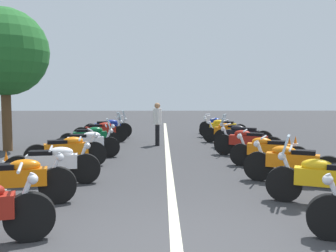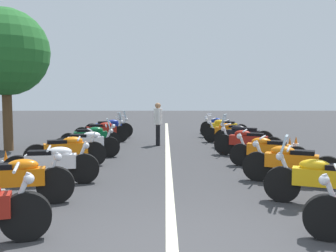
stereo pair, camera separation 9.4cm
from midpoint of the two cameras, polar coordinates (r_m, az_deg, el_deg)
The scene contains 22 objects.
ground_plane at distance 4.83m, azimuth 0.79°, elevation -18.71°, with size 80.00×80.00×0.00m, color #38383A.
lane_centre_stripe at distance 11.48m, azimuth -0.23°, elevation -4.81°, with size 27.06×0.16×0.01m, color beige.
motorcycle_left_row_1 at distance 6.98m, azimuth -22.75°, elevation -7.67°, with size 0.75×2.07×1.01m.
motorcycle_left_row_2 at distance 8.34m, azimuth -17.55°, elevation -5.53°, with size 0.65×2.03×1.01m.
motorcycle_left_row_3 at distance 10.10m, azimuth -15.52°, elevation -3.67°, with size 0.97×2.03×1.01m.
motorcycle_left_row_4 at distance 11.54m, azimuth -12.58°, elevation -2.56°, with size 0.69×2.04×1.21m.
motorcycle_left_row_5 at distance 13.37m, azimuth -11.99°, elevation -1.63°, with size 0.85×2.07×0.98m.
motorcycle_left_row_6 at distance 14.98m, azimuth -10.36°, elevation -0.79°, with size 1.01×2.10×1.22m.
motorcycle_left_row_7 at distance 16.56m, azimuth -9.31°, elevation -0.24°, with size 0.77×2.12×1.22m.
motorcycle_right_row_1 at distance 7.03m, azimuth 22.67°, elevation -7.54°, with size 1.00×1.97×1.21m.
motorcycle_right_row_2 at distance 8.47m, azimuth 18.13°, elevation -5.37°, with size 1.05×1.97×1.01m.
motorcycle_right_row_3 at distance 10.19m, azimuth 14.81°, elevation -3.69°, with size 0.97×1.96×0.98m.
motorcycle_right_row_4 at distance 11.81m, azimuth 11.90°, elevation -2.38°, with size 1.12×2.02×1.01m.
motorcycle_right_row_5 at distance 13.46m, azimuth 11.10°, elevation -1.43°, with size 1.04×2.00×1.23m.
motorcycle_right_row_6 at distance 14.95m, azimuth 9.08°, elevation -0.91°, with size 0.97×2.04×0.98m.
motorcycle_right_row_7 at distance 16.72m, azimuth 8.21°, elevation -0.25°, with size 0.98×2.08×1.00m.
motorcycle_right_row_8 at distance 18.32m, azimuth 7.53°, elevation 0.16°, with size 1.09×1.78×0.98m.
traffic_cone_0 at distance 12.56m, azimuth 18.78°, elevation -2.91°, with size 0.36×0.36×0.61m.
traffic_cone_1 at distance 9.59m, azimuth -23.83°, elevation -5.41°, with size 0.36×0.36×0.61m.
traffic_cone_2 at distance 12.11m, azimuth 17.93°, elevation -3.16°, with size 0.36×0.36×0.61m.
bystander_0 at distance 14.02m, azimuth -1.84°, elevation 0.83°, with size 0.53×0.32×1.62m.
roadside_tree_0 at distance 13.89m, azimuth -24.03°, elevation 10.30°, with size 2.95×2.95×4.84m.
Camera 1 is at (-4.42, 0.18, 1.93)m, focal length 39.67 mm.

